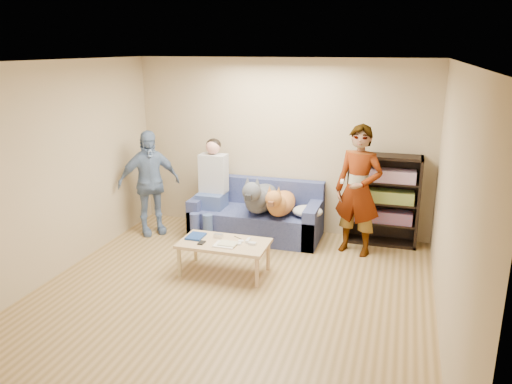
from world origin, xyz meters
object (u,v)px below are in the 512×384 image
(dog_gray, at_px, (260,198))
(coffee_table, at_px, (224,245))
(sofa, at_px, (257,217))
(bookshelf, at_px, (383,198))
(camera_silver, at_px, (218,236))
(person_seated, at_px, (211,185))
(person_standing_left, at_px, (149,183))
(notebook_blue, at_px, (196,236))
(dog_tan, at_px, (280,203))
(person_standing_right, at_px, (358,191))

(dog_gray, bearing_deg, coffee_table, -94.96)
(sofa, bearing_deg, bookshelf, 7.40)
(coffee_table, bearing_deg, dog_gray, 85.04)
(dog_gray, xyz_separation_m, coffee_table, (-0.11, -1.22, -0.28))
(sofa, relative_size, dog_gray, 1.51)
(dog_gray, bearing_deg, camera_silver, -101.61)
(camera_silver, xyz_separation_m, sofa, (0.14, 1.27, -0.16))
(person_seated, bearing_deg, person_standing_left, -164.77)
(person_standing_left, bearing_deg, camera_silver, -75.21)
(notebook_blue, bearing_deg, dog_gray, 66.60)
(person_seated, xyz_separation_m, dog_tan, (1.08, -0.10, -0.16))
(bookshelf, bearing_deg, person_seated, -171.72)
(person_standing_right, bearing_deg, notebook_blue, -132.79)
(sofa, height_order, dog_tan, dog_tan)
(camera_silver, height_order, bookshelf, bookshelf)
(person_seated, bearing_deg, coffee_table, -62.33)
(sofa, xyz_separation_m, person_seated, (-0.68, -0.13, 0.49))
(person_standing_right, xyz_separation_m, dog_gray, (-1.40, 0.06, -0.24))
(person_standing_right, relative_size, sofa, 0.93)
(camera_silver, height_order, dog_tan, dog_tan)
(person_standing_right, xyz_separation_m, person_seated, (-2.16, 0.11, -0.11))
(person_standing_left, height_order, person_seated, person_standing_left)
(person_standing_left, bearing_deg, bookshelf, -33.12)
(sofa, bearing_deg, notebook_blue, -107.23)
(bookshelf, bearing_deg, coffee_table, -138.20)
(person_standing_right, distance_m, person_standing_left, 3.07)
(notebook_blue, relative_size, bookshelf, 0.20)
(person_standing_right, distance_m, dog_gray, 1.42)
(sofa, height_order, person_seated, person_seated)
(person_seated, distance_m, bookshelf, 2.50)
(dog_tan, distance_m, coffee_table, 1.26)
(person_standing_right, distance_m, dog_tan, 1.11)
(camera_silver, bearing_deg, bookshelf, 37.83)
(dog_gray, bearing_deg, person_standing_right, -2.58)
(person_standing_right, bearing_deg, dog_tan, -163.20)
(person_seated, bearing_deg, camera_silver, -64.62)
(person_standing_right, relative_size, camera_silver, 16.14)
(person_seated, bearing_deg, sofa, 10.60)
(camera_silver, relative_size, dog_gray, 0.09)
(person_standing_right, xyz_separation_m, camera_silver, (-1.62, -1.04, -0.44))
(person_standing_left, relative_size, person_seated, 1.08)
(person_standing_right, distance_m, sofa, 1.62)
(person_standing_right, distance_m, person_seated, 2.17)
(person_standing_right, bearing_deg, camera_silver, -130.39)
(dog_gray, bearing_deg, person_standing_left, -173.12)
(person_seated, bearing_deg, person_standing_right, -2.82)
(person_standing_right, relative_size, person_seated, 1.21)
(person_standing_left, height_order, bookshelf, person_standing_left)
(person_standing_left, height_order, sofa, person_standing_left)
(camera_silver, distance_m, dog_tan, 1.18)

